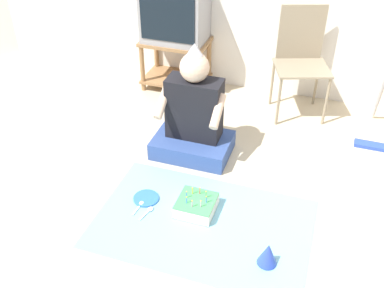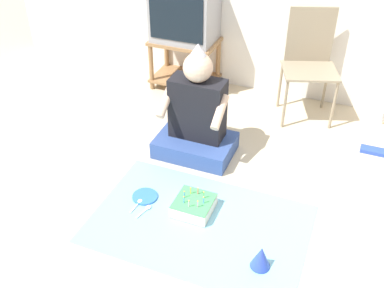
{
  "view_description": "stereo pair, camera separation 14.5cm",
  "coord_description": "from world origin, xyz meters",
  "px_view_note": "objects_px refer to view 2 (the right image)",
  "views": [
    {
      "loc": [
        0.25,
        -1.87,
        2.12
      ],
      "look_at": [
        -0.56,
        0.5,
        0.35
      ],
      "focal_mm": 42.0,
      "sensor_mm": 36.0,
      "label": 1
    },
    {
      "loc": [
        0.38,
        -1.82,
        2.12
      ],
      "look_at": [
        -0.56,
        0.5,
        0.35
      ],
      "focal_mm": 42.0,
      "sensor_mm": 36.0,
      "label": 2
    }
  ],
  "objects_px": {
    "tv": "(185,13)",
    "party_hat_blue": "(261,257)",
    "person_seated": "(197,118)",
    "birthday_cake": "(194,205)",
    "folding_chair": "(310,57)",
    "paper_plate": "(145,196)"
  },
  "relations": [
    {
      "from": "tv",
      "to": "party_hat_blue",
      "type": "bearing_deg",
      "value": -56.31
    },
    {
      "from": "person_seated",
      "to": "birthday_cake",
      "type": "xyz_separation_m",
      "value": [
        0.24,
        -0.65,
        -0.26
      ]
    },
    {
      "from": "person_seated",
      "to": "birthday_cake",
      "type": "distance_m",
      "value": 0.74
    },
    {
      "from": "folding_chair",
      "to": "person_seated",
      "type": "relative_size",
      "value": 1.03
    },
    {
      "from": "paper_plate",
      "to": "folding_chair",
      "type": "bearing_deg",
      "value": 63.43
    },
    {
      "from": "tv",
      "to": "folding_chair",
      "type": "distance_m",
      "value": 1.19
    },
    {
      "from": "tv",
      "to": "paper_plate",
      "type": "distance_m",
      "value": 1.84
    },
    {
      "from": "person_seated",
      "to": "paper_plate",
      "type": "height_order",
      "value": "person_seated"
    },
    {
      "from": "birthday_cake",
      "to": "party_hat_blue",
      "type": "height_order",
      "value": "party_hat_blue"
    },
    {
      "from": "folding_chair",
      "to": "party_hat_blue",
      "type": "height_order",
      "value": "folding_chair"
    },
    {
      "from": "party_hat_blue",
      "to": "paper_plate",
      "type": "bearing_deg",
      "value": 162.43
    },
    {
      "from": "person_seated",
      "to": "tv",
      "type": "bearing_deg",
      "value": 117.31
    },
    {
      "from": "person_seated",
      "to": "party_hat_blue",
      "type": "distance_m",
      "value": 1.24
    },
    {
      "from": "folding_chair",
      "to": "party_hat_blue",
      "type": "distance_m",
      "value": 1.92
    },
    {
      "from": "folding_chair",
      "to": "paper_plate",
      "type": "xyz_separation_m",
      "value": [
        -0.79,
        -1.58,
        -0.53
      ]
    },
    {
      "from": "tv",
      "to": "paper_plate",
      "type": "xyz_separation_m",
      "value": [
        0.38,
        -1.64,
        -0.73
      ]
    },
    {
      "from": "folding_chair",
      "to": "party_hat_blue",
      "type": "xyz_separation_m",
      "value": [
        0.12,
        -1.86,
        -0.45
      ]
    },
    {
      "from": "folding_chair",
      "to": "birthday_cake",
      "type": "height_order",
      "value": "folding_chair"
    },
    {
      "from": "person_seated",
      "to": "birthday_cake",
      "type": "bearing_deg",
      "value": -69.82
    },
    {
      "from": "person_seated",
      "to": "birthday_cake",
      "type": "height_order",
      "value": "person_seated"
    },
    {
      "from": "folding_chair",
      "to": "birthday_cake",
      "type": "relative_size",
      "value": 3.69
    },
    {
      "from": "tv",
      "to": "person_seated",
      "type": "relative_size",
      "value": 0.63
    }
  ]
}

